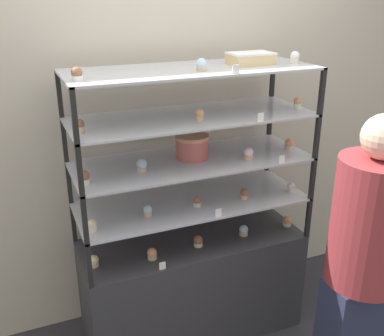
% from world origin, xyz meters
% --- Properties ---
extents(ground_plane, '(20.00, 20.00, 0.00)m').
position_xyz_m(ground_plane, '(0.00, 0.00, 0.00)').
color(ground_plane, '#2D2D33').
extents(back_wall, '(8.00, 0.05, 2.60)m').
position_xyz_m(back_wall, '(0.00, 0.40, 1.30)').
color(back_wall, beige).
rests_on(back_wall, ground_plane).
extents(display_base, '(1.33, 0.51, 0.66)m').
position_xyz_m(display_base, '(0.00, 0.00, 0.33)').
color(display_base, '#333338').
rests_on(display_base, ground_plane).
extents(display_riser_lower, '(1.33, 0.51, 0.25)m').
position_xyz_m(display_riser_lower, '(0.00, 0.00, 0.90)').
color(display_riser_lower, black).
rests_on(display_riser_lower, display_base).
extents(display_riser_middle, '(1.33, 0.51, 0.25)m').
position_xyz_m(display_riser_middle, '(0.00, 0.00, 1.16)').
color(display_riser_middle, black).
rests_on(display_riser_middle, display_riser_lower).
extents(display_riser_upper, '(1.33, 0.51, 0.25)m').
position_xyz_m(display_riser_upper, '(0.00, 0.00, 1.41)').
color(display_riser_upper, black).
rests_on(display_riser_upper, display_riser_middle).
extents(display_riser_top, '(1.33, 0.51, 0.25)m').
position_xyz_m(display_riser_top, '(0.00, 0.00, 1.66)').
color(display_riser_top, black).
rests_on(display_riser_top, display_riser_upper).
extents(layer_cake_centerpiece, '(0.19, 0.19, 0.13)m').
position_xyz_m(layer_cake_centerpiece, '(0.01, 0.03, 1.24)').
color(layer_cake_centerpiece, '#C66660').
rests_on(layer_cake_centerpiece, display_riser_middle).
extents(sheet_cake_frosted, '(0.24, 0.16, 0.06)m').
position_xyz_m(sheet_cake_frosted, '(0.35, 0.00, 1.71)').
color(sheet_cake_frosted, '#DBBC84').
rests_on(sheet_cake_frosted, display_riser_top).
extents(cupcake_0, '(0.05, 0.05, 0.07)m').
position_xyz_m(cupcake_0, '(-0.60, -0.06, 0.69)').
color(cupcake_0, '#CCB28C').
rests_on(cupcake_0, display_base).
extents(cupcake_1, '(0.05, 0.05, 0.07)m').
position_xyz_m(cupcake_1, '(-0.29, -0.12, 0.69)').
color(cupcake_1, '#CCB28C').
rests_on(cupcake_1, display_base).
extents(cupcake_2, '(0.05, 0.05, 0.07)m').
position_xyz_m(cupcake_2, '(-0.00, -0.09, 0.69)').
color(cupcake_2, beige).
rests_on(cupcake_2, display_base).
extents(cupcake_3, '(0.05, 0.05, 0.07)m').
position_xyz_m(cupcake_3, '(0.31, -0.08, 0.69)').
color(cupcake_3, '#CCB28C').
rests_on(cupcake_3, display_base).
extents(cupcake_4, '(0.05, 0.05, 0.07)m').
position_xyz_m(cupcake_4, '(0.62, -0.09, 0.69)').
color(cupcake_4, beige).
rests_on(cupcake_4, display_base).
extents(price_tag_0, '(0.04, 0.00, 0.04)m').
position_xyz_m(price_tag_0, '(-0.27, -0.24, 0.69)').
color(price_tag_0, white).
rests_on(price_tag_0, display_base).
extents(cupcake_5, '(0.05, 0.05, 0.06)m').
position_xyz_m(cupcake_5, '(-0.60, -0.13, 0.95)').
color(cupcake_5, white).
rests_on(cupcake_5, display_riser_lower).
extents(cupcake_6, '(0.05, 0.05, 0.06)m').
position_xyz_m(cupcake_6, '(-0.29, -0.08, 0.95)').
color(cupcake_6, '#CCB28C').
rests_on(cupcake_6, display_riser_lower).
extents(cupcake_7, '(0.05, 0.05, 0.06)m').
position_xyz_m(cupcake_7, '(0.00, -0.08, 0.95)').
color(cupcake_7, beige).
rests_on(cupcake_7, display_riser_lower).
extents(cupcake_8, '(0.05, 0.05, 0.06)m').
position_xyz_m(cupcake_8, '(0.30, -0.09, 0.95)').
color(cupcake_8, '#CCB28C').
rests_on(cupcake_8, display_riser_lower).
extents(cupcake_9, '(0.05, 0.05, 0.06)m').
position_xyz_m(cupcake_9, '(0.60, -0.12, 0.95)').
color(cupcake_9, beige).
rests_on(cupcake_9, display_riser_lower).
extents(price_tag_1, '(0.04, 0.00, 0.04)m').
position_xyz_m(price_tag_1, '(0.06, -0.24, 0.94)').
color(price_tag_1, white).
rests_on(price_tag_1, display_riser_lower).
extents(cupcake_10, '(0.05, 0.05, 0.07)m').
position_xyz_m(cupcake_10, '(-0.62, -0.10, 1.20)').
color(cupcake_10, white).
rests_on(cupcake_10, display_riser_middle).
extents(cupcake_11, '(0.05, 0.05, 0.07)m').
position_xyz_m(cupcake_11, '(-0.31, -0.05, 1.20)').
color(cupcake_11, '#CCB28C').
rests_on(cupcake_11, display_riser_middle).
extents(cupcake_12, '(0.05, 0.05, 0.07)m').
position_xyz_m(cupcake_12, '(0.30, -0.11, 1.20)').
color(cupcake_12, '#CCB28C').
rests_on(cupcake_12, display_riser_middle).
extents(cupcake_13, '(0.05, 0.05, 0.07)m').
position_xyz_m(cupcake_13, '(0.60, -0.06, 1.20)').
color(cupcake_13, beige).
rests_on(cupcake_13, display_riser_middle).
extents(price_tag_2, '(0.04, 0.00, 0.04)m').
position_xyz_m(price_tag_2, '(0.44, -0.24, 1.19)').
color(price_tag_2, white).
rests_on(price_tag_2, display_riser_middle).
extents(cupcake_14, '(0.05, 0.05, 0.06)m').
position_xyz_m(cupcake_14, '(-0.61, -0.07, 1.46)').
color(cupcake_14, '#CCB28C').
rests_on(cupcake_14, display_riser_upper).
extents(cupcake_15, '(0.05, 0.05, 0.06)m').
position_xyz_m(cupcake_15, '(-0.01, -0.12, 1.46)').
color(cupcake_15, '#CCB28C').
rests_on(cupcake_15, display_riser_upper).
extents(cupcake_16, '(0.05, 0.05, 0.06)m').
position_xyz_m(cupcake_16, '(0.62, -0.09, 1.46)').
color(cupcake_16, white).
rests_on(cupcake_16, display_riser_upper).
extents(price_tag_3, '(0.04, 0.00, 0.04)m').
position_xyz_m(price_tag_3, '(0.29, -0.24, 1.45)').
color(price_tag_3, white).
rests_on(price_tag_3, display_riser_upper).
extents(cupcake_17, '(0.05, 0.05, 0.06)m').
position_xyz_m(cupcake_17, '(-0.61, -0.13, 1.71)').
color(cupcake_17, white).
rests_on(cupcake_17, display_riser_top).
extents(cupcake_18, '(0.05, 0.05, 0.06)m').
position_xyz_m(cupcake_18, '(0.01, -0.10, 1.71)').
color(cupcake_18, '#CCB28C').
rests_on(cupcake_18, display_riser_top).
extents(cupcake_19, '(0.05, 0.05, 0.06)m').
position_xyz_m(cupcake_19, '(0.60, -0.05, 1.71)').
color(cupcake_19, beige).
rests_on(cupcake_19, display_riser_top).
extents(price_tag_4, '(0.04, 0.00, 0.04)m').
position_xyz_m(price_tag_4, '(0.13, -0.24, 1.70)').
color(price_tag_4, white).
rests_on(price_tag_4, display_riser_top).
extents(customer_figure, '(0.37, 0.37, 1.57)m').
position_xyz_m(customer_figure, '(0.57, -0.79, 0.84)').
color(customer_figure, '#282D47').
rests_on(customer_figure, ground_plane).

